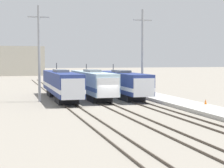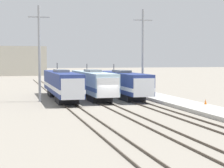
{
  "view_description": "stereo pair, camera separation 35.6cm",
  "coord_description": "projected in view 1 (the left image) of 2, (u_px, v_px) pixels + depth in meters",
  "views": [
    {
      "loc": [
        -11.81,
        -43.2,
        5.57
      ],
      "look_at": [
        0.8,
        1.28,
        2.53
      ],
      "focal_mm": 60.0,
      "sensor_mm": 36.0,
      "label": 1
    },
    {
      "loc": [
        -11.47,
        -43.29,
        5.57
      ],
      "look_at": [
        0.8,
        1.28,
        2.53
      ],
      "focal_mm": 60.0,
      "sensor_mm": 36.0,
      "label": 2
    }
  ],
  "objects": [
    {
      "name": "rail_pair_center",
      "position": [
        109.0,
        105.0,
        45.05
      ],
      "size": [
        1.51,
        120.0,
        0.15
      ],
      "color": "#4C4238",
      "rests_on": "ground_plane"
    },
    {
      "name": "catenary_tower_left",
      "position": [
        39.0,
        52.0,
        48.71
      ],
      "size": [
        2.77,
        0.33,
        12.56
      ],
      "color": "gray",
      "rests_on": "ground_plane"
    },
    {
      "name": "ground_plane",
      "position": [
        109.0,
        106.0,
        45.05
      ],
      "size": [
        400.0,
        400.0,
        0.0
      ],
      "primitive_type": "plane",
      "color": "gray"
    },
    {
      "name": "locomotive_center",
      "position": [
        93.0,
        84.0,
        53.02
      ],
      "size": [
        3.08,
        17.84,
        4.9
      ],
      "color": "#232326",
      "rests_on": "ground_plane"
    },
    {
      "name": "locomotive_far_left",
      "position": [
        61.0,
        84.0,
        51.78
      ],
      "size": [
        3.02,
        19.98,
        5.06
      ],
      "color": "black",
      "rests_on": "ground_plane"
    },
    {
      "name": "locomotive_far_right",
      "position": [
        122.0,
        83.0,
        54.56
      ],
      "size": [
        3.02,
        19.22,
        4.85
      ],
      "color": "black",
      "rests_on": "ground_plane"
    },
    {
      "name": "platform",
      "position": [
        175.0,
        102.0,
        47.43
      ],
      "size": [
        4.0,
        120.0,
        0.41
      ],
      "color": "#B7B5AD",
      "rests_on": "ground_plane"
    },
    {
      "name": "rail_pair_far_right",
      "position": [
        143.0,
        104.0,
        46.27
      ],
      "size": [
        1.51,
        120.0,
        0.15
      ],
      "color": "#4C4238",
      "rests_on": "ground_plane"
    },
    {
      "name": "traffic_cone",
      "position": [
        206.0,
        102.0,
        43.13
      ],
      "size": [
        0.29,
        0.29,
        0.59
      ],
      "color": "orange",
      "rests_on": "platform"
    },
    {
      "name": "catenary_tower_right",
      "position": [
        142.0,
        53.0,
        52.62
      ],
      "size": [
        2.77,
        0.33,
        12.56
      ],
      "color": "gray",
      "rests_on": "ground_plane"
    },
    {
      "name": "depot_building",
      "position": [
        1.0,
        61.0,
        130.26
      ],
      "size": [
        28.64,
        13.12,
        10.09
      ],
      "color": "#B2AD9E",
      "rests_on": "ground_plane"
    },
    {
      "name": "rail_pair_far_left",
      "position": [
        72.0,
        106.0,
        43.83
      ],
      "size": [
        1.51,
        120.0,
        0.15
      ],
      "color": "#4C4238",
      "rests_on": "ground_plane"
    }
  ]
}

